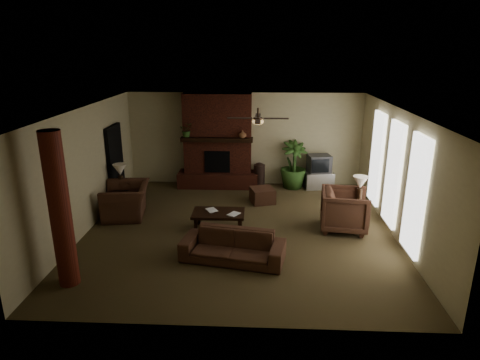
# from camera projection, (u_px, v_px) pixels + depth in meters

# --- Properties ---
(room_shell) EXTENTS (7.00, 7.00, 7.00)m
(room_shell) POSITION_uv_depth(u_px,v_px,m) (239.00, 173.00, 9.22)
(room_shell) COLOR brown
(room_shell) RESTS_ON ground
(fireplace) EXTENTS (2.40, 0.70, 2.80)m
(fireplace) POSITION_uv_depth(u_px,v_px,m) (218.00, 149.00, 12.39)
(fireplace) COLOR #542216
(fireplace) RESTS_ON ground
(windows) EXTENTS (0.08, 3.65, 2.35)m
(windows) POSITION_uv_depth(u_px,v_px,m) (393.00, 174.00, 9.27)
(windows) COLOR white
(windows) RESTS_ON ground
(log_column) EXTENTS (0.36, 0.36, 2.80)m
(log_column) POSITION_uv_depth(u_px,v_px,m) (60.00, 211.00, 7.07)
(log_column) COLOR maroon
(log_column) RESTS_ON ground
(doorway) EXTENTS (0.10, 1.00, 2.10)m
(doorway) POSITION_uv_depth(u_px,v_px,m) (116.00, 164.00, 11.19)
(doorway) COLOR black
(doorway) RESTS_ON ground
(ceiling_fan) EXTENTS (1.35, 1.35, 0.37)m
(ceiling_fan) POSITION_uv_depth(u_px,v_px,m) (258.00, 120.00, 9.14)
(ceiling_fan) COLOR #312115
(ceiling_fan) RESTS_ON ceiling
(sofa) EXTENTS (2.11, 0.98, 0.80)m
(sofa) POSITION_uv_depth(u_px,v_px,m) (233.00, 242.00, 8.18)
(sofa) COLOR #4C2F20
(sofa) RESTS_ON ground
(armchair_left) EXTENTS (1.00, 1.36, 1.09)m
(armchair_left) POSITION_uv_depth(u_px,v_px,m) (126.00, 195.00, 10.32)
(armchair_left) COLOR #4C2F20
(armchair_left) RESTS_ON ground
(armchair_right) EXTENTS (1.08, 1.14, 1.05)m
(armchair_right) POSITION_uv_depth(u_px,v_px,m) (345.00, 208.00, 9.54)
(armchair_right) COLOR #4C2F20
(armchair_right) RESTS_ON ground
(coffee_table) EXTENTS (1.20, 0.70, 0.43)m
(coffee_table) POSITION_uv_depth(u_px,v_px,m) (218.00, 214.00, 9.58)
(coffee_table) COLOR black
(coffee_table) RESTS_ON ground
(ottoman) EXTENTS (0.75, 0.75, 0.40)m
(ottoman) POSITION_uv_depth(u_px,v_px,m) (262.00, 195.00, 11.32)
(ottoman) COLOR #4C2F20
(ottoman) RESTS_ON ground
(tv_stand) EXTENTS (0.92, 0.64, 0.50)m
(tv_stand) POSITION_uv_depth(u_px,v_px,m) (318.00, 180.00, 12.46)
(tv_stand) COLOR silver
(tv_stand) RESTS_ON ground
(tv) EXTENTS (0.73, 0.63, 0.52)m
(tv) POSITION_uv_depth(u_px,v_px,m) (319.00, 164.00, 12.30)
(tv) COLOR #3D3C3F
(tv) RESTS_ON tv_stand
(floor_vase) EXTENTS (0.34, 0.34, 0.77)m
(floor_vase) POSITION_uv_depth(u_px,v_px,m) (259.00, 173.00, 12.49)
(floor_vase) COLOR black
(floor_vase) RESTS_ON ground
(floor_plant) EXTENTS (1.30, 1.62, 0.80)m
(floor_plant) POSITION_uv_depth(u_px,v_px,m) (293.00, 175.00, 12.45)
(floor_plant) COLOR #2F5020
(floor_plant) RESTS_ON ground
(side_table_left) EXTENTS (0.66, 0.66, 0.55)m
(side_table_left) POSITION_uv_depth(u_px,v_px,m) (123.00, 197.00, 10.94)
(side_table_left) COLOR black
(side_table_left) RESTS_ON ground
(lamp_left) EXTENTS (0.43, 0.43, 0.65)m
(lamp_left) POSITION_uv_depth(u_px,v_px,m) (120.00, 172.00, 10.69)
(lamp_left) COLOR #312115
(lamp_left) RESTS_ON side_table_left
(side_table_right) EXTENTS (0.59, 0.59, 0.55)m
(side_table_right) POSITION_uv_depth(u_px,v_px,m) (356.00, 214.00, 9.89)
(side_table_right) COLOR black
(side_table_right) RESTS_ON ground
(lamp_right) EXTENTS (0.45, 0.45, 0.65)m
(lamp_right) POSITION_uv_depth(u_px,v_px,m) (360.00, 184.00, 9.69)
(lamp_right) COLOR #312115
(lamp_right) RESTS_ON side_table_right
(mantel_plant) EXTENTS (0.42, 0.46, 0.33)m
(mantel_plant) POSITION_uv_depth(u_px,v_px,m) (187.00, 131.00, 12.05)
(mantel_plant) COLOR #2F5020
(mantel_plant) RESTS_ON fireplace
(mantel_vase) EXTENTS (0.28, 0.29, 0.22)m
(mantel_vase) POSITION_uv_depth(u_px,v_px,m) (243.00, 134.00, 11.92)
(mantel_vase) COLOR brown
(mantel_vase) RESTS_ON fireplace
(book_a) EXTENTS (0.20, 0.13, 0.29)m
(book_a) POSITION_uv_depth(u_px,v_px,m) (207.00, 206.00, 9.56)
(book_a) COLOR #999999
(book_a) RESTS_ON coffee_table
(book_b) EXTENTS (0.19, 0.13, 0.29)m
(book_b) POSITION_uv_depth(u_px,v_px,m) (230.00, 208.00, 9.44)
(book_b) COLOR #999999
(book_b) RESTS_ON coffee_table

